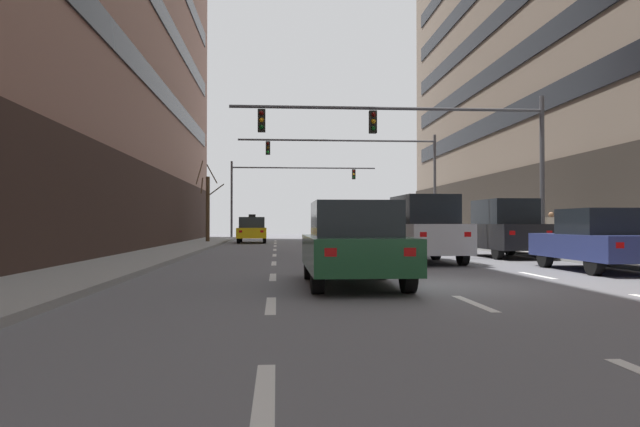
{
  "coord_description": "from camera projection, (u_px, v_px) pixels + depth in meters",
  "views": [
    {
      "loc": [
        -3.19,
        -12.52,
        1.29
      ],
      "look_at": [
        -0.65,
        22.59,
        1.88
      ],
      "focal_mm": 33.72,
      "sensor_mm": 36.0,
      "label": 1
    }
  ],
  "objects": [
    {
      "name": "lane_stripe_l2_s8",
      "position": [
        332.0,
        246.0,
        34.63
      ],
      "size": [
        0.16,
        2.0,
        0.01
      ],
      "primitive_type": "cube",
      "color": "silver",
      "rests_on": "ground"
    },
    {
      "name": "lane_stripe_l2_s6",
      "position": [
        354.0,
        255.0,
        24.66
      ],
      "size": [
        0.16,
        2.0,
        0.01
      ],
      "primitive_type": "cube",
      "color": "silver",
      "rests_on": "ground"
    },
    {
      "name": "lane_stripe_l3_s10",
      "position": [
        363.0,
        241.0,
        44.84
      ],
      "size": [
        0.16,
        2.0,
        0.01
      ],
      "primitive_type": "cube",
      "color": "silver",
      "rests_on": "ground"
    },
    {
      "name": "lane_stripe_l2_s4",
      "position": [
        407.0,
        276.0,
        14.69
      ],
      "size": [
        0.16,
        2.0,
        0.01
      ],
      "primitive_type": "cube",
      "color": "silver",
      "rests_on": "ground"
    },
    {
      "name": "traffic_signal_1",
      "position": [
        373.0,
        164.0,
        38.3
      ],
      "size": [
        12.68,
        0.35,
        6.87
      ],
      "color": "#4C4C51",
      "rests_on": "sidewalk_right"
    },
    {
      "name": "lane_stripe_l1_s10",
      "position": [
        275.0,
        241.0,
        44.37
      ],
      "size": [
        0.16,
        2.0,
        0.01
      ],
      "primitive_type": "cube",
      "color": "silver",
      "rests_on": "ground"
    },
    {
      "name": "street_tree_0",
      "position": [
        208.0,
        206.0,
        38.73
      ],
      "size": [
        1.77,
        1.68,
        5.29
      ],
      "color": "#4C3823",
      "rests_on": "sidewalk_left"
    },
    {
      "name": "lane_stripe_l1_s5",
      "position": [
        274.0,
        263.0,
        19.44
      ],
      "size": [
        0.16,
        2.0,
        0.01
      ],
      "primitive_type": "cube",
      "color": "silver",
      "rests_on": "ground"
    },
    {
      "name": "traffic_signal_2",
      "position": [
        279.0,
        183.0,
        50.48
      ],
      "size": [
        12.2,
        0.34,
        6.37
      ],
      "color": "#4C4C51",
      "rests_on": "sidewalk_left"
    },
    {
      "name": "car_driving_0",
      "position": [
        391.0,
        236.0,
        25.66
      ],
      "size": [
        1.94,
        4.24,
        1.56
      ],
      "color": "black",
      "rests_on": "ground"
    },
    {
      "name": "lane_stripe_l1_s6",
      "position": [
        274.0,
        255.0,
        24.42
      ],
      "size": [
        0.16,
        2.0,
        0.01
      ],
      "primitive_type": "cube",
      "color": "silver",
      "rests_on": "ground"
    },
    {
      "name": "traffic_signal_0",
      "position": [
        429.0,
        138.0,
        22.66
      ],
      "size": [
        11.99,
        0.35,
        6.05
      ],
      "color": "#4C4C51",
      "rests_on": "sidewalk_right"
    },
    {
      "name": "lane_stripe_l3_s6",
      "position": [
        433.0,
        255.0,
        24.89
      ],
      "size": [
        0.16,
        2.0,
        0.01
      ],
      "primitive_type": "cube",
      "color": "silver",
      "rests_on": "ground"
    },
    {
      "name": "lane_stripe_l1_s8",
      "position": [
        275.0,
        246.0,
        34.4
      ],
      "size": [
        0.16,
        2.0,
        0.01
      ],
      "primitive_type": "cube",
      "color": "silver",
      "rests_on": "ground"
    },
    {
      "name": "car_parked_2",
      "position": [
        598.0,
        240.0,
        16.28
      ],
      "size": [
        1.92,
        4.53,
        1.7
      ],
      "color": "black",
      "rests_on": "ground"
    },
    {
      "name": "lane_stripe_l3_s7",
      "position": [
        407.0,
        249.0,
        29.88
      ],
      "size": [
        0.16,
        2.0,
        0.01
      ],
      "primitive_type": "cube",
      "color": "silver",
      "rests_on": "ground"
    },
    {
      "name": "sidewalk_left",
      "position": [
        43.0,
        284.0,
        12.12
      ],
      "size": [
        2.69,
        80.0,
        0.14
      ],
      "primitive_type": "cube",
      "color": "gray",
      "rests_on": "ground"
    },
    {
      "name": "taxi_driving_2",
      "position": [
        354.0,
        228.0,
        36.92
      ],
      "size": [
        1.82,
        4.22,
        2.2
      ],
      "color": "black",
      "rests_on": "ground"
    },
    {
      "name": "lane_stripe_l3_s9",
      "position": [
        374.0,
        243.0,
        39.85
      ],
      "size": [
        0.16,
        2.0,
        0.01
      ],
      "primitive_type": "cube",
      "color": "silver",
      "rests_on": "ground"
    },
    {
      "name": "ground_plane",
      "position": [
        428.0,
        285.0,
        12.69
      ],
      "size": [
        120.0,
        120.0,
        0.0
      ],
      "primitive_type": "plane",
      "color": "slate"
    },
    {
      "name": "lane_stripe_l3_s5",
      "position": [
        472.0,
        262.0,
        19.91
      ],
      "size": [
        0.16,
        2.0,
        0.01
      ],
      "primitive_type": "cube",
      "color": "silver",
      "rests_on": "ground"
    },
    {
      "name": "lane_stripe_l1_s9",
      "position": [
        275.0,
        243.0,
        39.38
      ],
      "size": [
        0.16,
        2.0,
        0.01
      ],
      "primitive_type": "cube",
      "color": "silver",
      "rests_on": "ground"
    },
    {
      "name": "lane_stripe_l1_s7",
      "position": [
        275.0,
        250.0,
        29.41
      ],
      "size": [
        0.16,
        2.0,
        0.01
      ],
      "primitive_type": "cube",
      "color": "silver",
      "rests_on": "ground"
    },
    {
      "name": "car_parked_3",
      "position": [
        504.0,
        229.0,
        22.98
      ],
      "size": [
        2.04,
        4.62,
        2.21
      ],
      "color": "black",
      "rests_on": "ground"
    },
    {
      "name": "taxi_driving_1",
      "position": [
        252.0,
        230.0,
        40.13
      ],
      "size": [
        1.99,
        4.6,
        1.9
      ],
      "color": "black",
      "rests_on": "ground"
    },
    {
      "name": "lane_stripe_l3_s4",
      "position": [
        537.0,
        275.0,
        14.92
      ],
      "size": [
        0.16,
        2.0,
        0.01
      ],
      "primitive_type": "cube",
      "color": "silver",
      "rests_on": "ground"
    },
    {
      "name": "lane_stripe_l2_s5",
      "position": [
        374.0,
        263.0,
        19.67
      ],
      "size": [
        0.16,
        2.0,
        0.01
      ],
      "primitive_type": "cube",
      "color": "silver",
      "rests_on": "ground"
    },
    {
      "name": "lane_stripe_l2_s7",
      "position": [
        341.0,
        250.0,
        29.65
      ],
      "size": [
        0.16,
        2.0,
        0.01
      ],
      "primitive_type": "cube",
      "color": "silver",
      "rests_on": "ground"
    },
    {
      "name": "lane_stripe_l3_s8",
      "position": [
        388.0,
        246.0,
        34.87
      ],
      "size": [
        0.16,
        2.0,
        0.01
      ],
      "primitive_type": "cube",
      "color": "silver",
      "rests_on": "ground"
    },
    {
      "name": "lane_stripe_l1_s4",
      "position": [
        273.0,
        277.0,
        14.45
      ],
      "size": [
        0.16,
        2.0,
        0.01
      ],
      "primitive_type": "cube",
      "color": "silver",
      "rests_on": "ground"
    },
    {
      "name": "lane_stripe_l2_s9",
      "position": [
        325.0,
        243.0,
        39.62
      ],
      "size": [
        0.16,
        2.0,
        0.01
      ],
      "primitive_type": "cube",
      "color": "silver",
      "rests_on": "ground"
    },
    {
      "name": "lane_stripe_l1_s3",
      "position": [
        271.0,
        305.0,
        9.46
      ],
      "size": [
        0.16,
        2.0,
        0.01
      ],
      "primitive_type": "cube",
      "color": "silver",
      "rests_on": "ground"
    },
    {
      "name": "car_driving_4",
      "position": [
        354.0,
        244.0,
        12.47
      ],
      "size": [
        1.96,
        4.66,
        1.74
      ],
      "color": "black",
      "rests_on": "ground"
    },
    {
      "name": "pedestrian_0",
      "position": [
        526.0,
        227.0,
        28.35
      ],
      "size": [
        0.46,
        0.35,
        1.67
      ],
      "color": "black",
      "rests_on": "sidewalk_right"
    },
    {
      "name": "lane_stripe_l2_s3",
      "position": [
        474.0,
        303.0,
        9.7
      ],
      "size": [
        0.16,
        2.0,
        0.01
      ],
      "primitive_type": "cube",
      "color": "silver",
      "rests_on": "ground"
    },
    {
      "name": "pedestrian_1",
      "position": [
        551.0,
        229.0,
        25.0
      ],
      "size": [
        0.41,
        0.39,
        1.63
      ],
      "color": "brown",
      "rests_on": "sidewalk_right"
    },
    {
      "name": "lane_stripe_l1_s2",
      "position": [
        264.0,
        396.0,
        4.48
      ],
      "size": [
        0.16,
        2.0,
        0.01
      ],
      "primitive_type": "cube",
      "color": "silver",
      "rests_on": "ground"
    },
    {
      "name": "car_driving_3",
      "position": [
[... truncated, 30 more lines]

